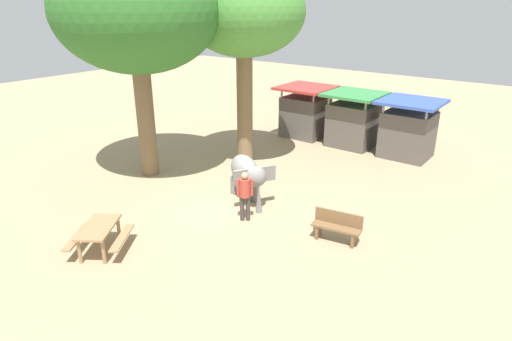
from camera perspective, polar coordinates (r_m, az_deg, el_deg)
The scene contains 10 objects.
ground_plane at distance 14.96m, azimuth -3.13°, elevation -4.35°, with size 60.00×60.00×0.00m, color tan.
elephant at distance 14.85m, azimuth -1.18°, elevation -0.42°, with size 2.12×1.87×1.52m.
person_handler at distance 13.47m, azimuth -1.47°, elevation -2.92°, with size 0.42×0.35×1.62m.
shade_tree_main at distance 16.78m, azimuth -15.46°, elevation 19.35°, with size 6.19×5.67×8.34m.
shade_tree_secondary at distance 17.65m, azimuth -1.60°, elevation 19.72°, with size 4.82×4.42×7.78m.
wooden_bench at distance 12.78m, azimuth 10.55°, elevation -7.13°, with size 1.45×0.63×0.88m.
picnic_table_near at distance 12.75m, azimuth -19.84°, elevation -7.62°, with size 2.07×2.08×0.78m.
market_stall_red at distance 22.20m, azimuth 6.44°, elevation 7.35°, with size 2.50×2.50×2.52m.
market_stall_green at distance 21.04m, azimuth 12.54°, elevation 6.18°, with size 2.50×2.50×2.52m.
market_stall_blue at distance 20.15m, azimuth 19.23°, elevation 4.81°, with size 2.50×2.50×2.52m.
Camera 1 is at (8.77, -10.22, 6.52)m, focal length 30.61 mm.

